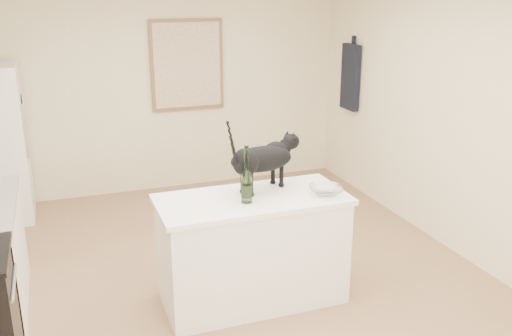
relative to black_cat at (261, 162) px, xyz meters
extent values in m
plane|color=#906C4C|center=(-0.22, 0.07, -1.13)|extent=(5.50, 5.50, 0.00)
plane|color=beige|center=(-0.22, 2.82, 0.17)|extent=(4.50, 0.00, 4.50)
plane|color=beige|center=(2.03, 0.07, 0.17)|extent=(0.00, 5.50, 5.50)
cube|color=white|center=(-0.12, -0.13, -0.70)|extent=(1.44, 0.67, 0.86)
cube|color=white|center=(-0.12, -0.13, -0.25)|extent=(1.50, 0.70, 0.04)
cube|color=brown|center=(0.08, 2.79, 0.42)|extent=(0.90, 0.03, 1.10)
cube|color=beige|center=(0.08, 2.77, 0.42)|extent=(0.82, 0.00, 1.02)
cube|color=black|center=(1.97, 2.12, 0.27)|extent=(0.08, 0.34, 0.80)
cylinder|color=#265A24|center=(-0.20, -0.22, -0.04)|extent=(0.10, 0.10, 0.39)
imported|color=white|center=(0.44, -0.27, -0.20)|extent=(0.34, 0.34, 0.06)
cube|color=beige|center=(-1.83, 2.49, 0.14)|extent=(0.04, 0.15, 0.19)
camera|label=1|loc=(-1.51, -4.02, 1.35)|focal=39.61mm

